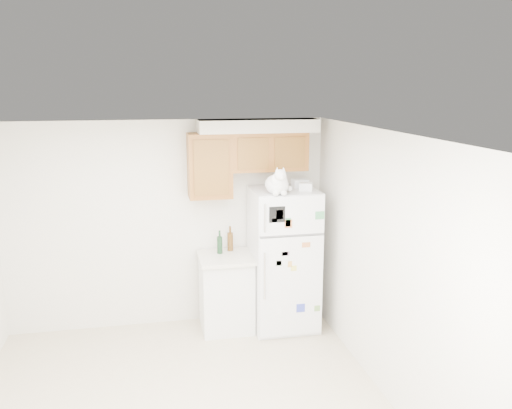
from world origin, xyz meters
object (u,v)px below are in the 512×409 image
object	(u,v)px
storage_box_back	(300,183)
bottle_green	(220,242)
refrigerator	(284,259)
storage_box_front	(306,187)
base_counter	(226,292)
bottle_amber	(230,238)
cat	(278,183)

from	to	relation	value
storage_box_back	bottle_green	xyz separation A→B (m)	(-0.96, 0.09, -0.69)
refrigerator	storage_box_back	distance (m)	0.93
storage_box_back	storage_box_front	world-z (taller)	storage_box_back
storage_box_back	base_counter	bearing A→B (deg)	177.38
bottle_amber	storage_box_back	bearing A→B (deg)	-12.02
refrigerator	bottle_green	world-z (taller)	refrigerator
cat	storage_box_back	distance (m)	0.48
storage_box_front	cat	bearing A→B (deg)	-142.28
bottle_green	bottle_amber	size ratio (longest dim) A/B	0.92
refrigerator	cat	xyz separation A→B (m)	(-0.14, -0.24, 0.97)
cat	base_counter	bearing A→B (deg)	149.96
refrigerator	base_counter	xyz separation A→B (m)	(-0.69, 0.07, -0.39)
refrigerator	bottle_green	xyz separation A→B (m)	(-0.75, 0.17, 0.21)
cat	refrigerator	bearing A→B (deg)	59.66
cat	bottle_green	bearing A→B (deg)	145.74
cat	bottle_amber	size ratio (longest dim) A/B	1.53
cat	bottle_green	world-z (taller)	cat
bottle_amber	refrigerator	bearing A→B (deg)	-22.79
cat	storage_box_front	bearing A→B (deg)	20.45
refrigerator	bottle_amber	size ratio (longest dim) A/B	5.58
storage_box_back	bottle_green	size ratio (longest dim) A/B	0.64
refrigerator	cat	size ratio (longest dim) A/B	3.65
storage_box_front	bottle_amber	distance (m)	1.13
refrigerator	bottle_green	size ratio (longest dim) A/B	6.03
base_counter	storage_box_front	size ratio (longest dim) A/B	6.13
storage_box_front	bottle_green	world-z (taller)	storage_box_front
storage_box_front	refrigerator	bearing A→B (deg)	171.58
refrigerator	cat	distance (m)	1.01
base_counter	bottle_amber	xyz separation A→B (m)	(0.08, 0.18, 0.61)
cat	storage_box_front	world-z (taller)	cat
cat	bottle_amber	bearing A→B (deg)	132.95
storage_box_front	bottle_green	xyz separation A→B (m)	(-0.97, 0.28, -0.68)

